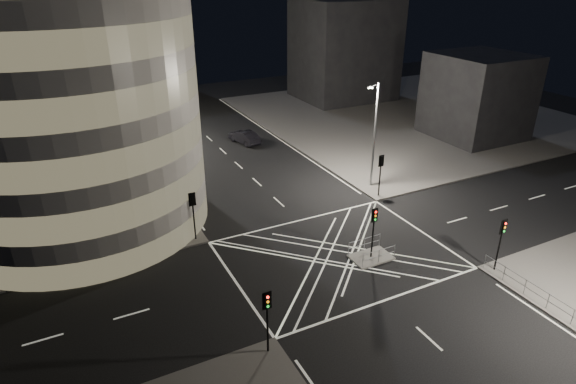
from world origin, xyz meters
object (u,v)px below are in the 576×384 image
traffic_signal_nl (267,311)px  traffic_signal_fr (381,168)px  street_lamp_left_far (125,104)px  street_lamp_right_far (374,133)px  traffic_signal_fl (193,207)px  traffic_signal_island (374,224)px  central_island (371,257)px  street_lamp_left_near (164,155)px  sedan (244,137)px  traffic_signal_nr (502,235)px

traffic_signal_nl → traffic_signal_fr: size_ratio=1.00×
traffic_signal_fr → street_lamp_left_far: bearing=128.2°
street_lamp_right_far → traffic_signal_nl: bearing=-139.1°
traffic_signal_fl → traffic_signal_fr: size_ratio=1.00×
traffic_signal_fr → traffic_signal_island: 10.73m
street_lamp_right_far → traffic_signal_island: bearing=-125.3°
central_island → street_lamp_left_near: street_lamp_left_near is taller
traffic_signal_island → sedan: traffic_signal_island is taller
street_lamp_right_far → traffic_signal_nr: bearing=-92.3°
traffic_signal_fr → traffic_signal_nr: size_ratio=1.00×
street_lamp_right_far → sedan: 19.14m
central_island → traffic_signal_fr: traffic_signal_fr is taller
street_lamp_left_near → traffic_signal_fl: bearing=-83.0°
traffic_signal_nr → street_lamp_right_far: street_lamp_right_far is taller
street_lamp_left_far → sedan: size_ratio=2.10×
traffic_signal_nr → sedan: (-5.47, 33.30, -2.13)m
central_island → traffic_signal_fr: bearing=50.7°
traffic_signal_nr → traffic_signal_island: 8.62m
traffic_signal_fl → sedan: size_ratio=0.84×
traffic_signal_island → street_lamp_left_far: (-11.44, 31.50, 2.63)m
street_lamp_left_near → street_lamp_right_far: bearing=-9.0°
traffic_signal_island → street_lamp_left_far: bearing=110.0°
traffic_signal_fl → sedan: traffic_signal_fl is taller
sedan → traffic_signal_island: bearing=73.6°
street_lamp_left_near → street_lamp_left_far: bearing=90.0°
traffic_signal_nr → street_lamp_left_far: bearing=116.4°
central_island → traffic_signal_island: bearing=0.0°
traffic_signal_nl → traffic_signal_nr: bearing=0.0°
traffic_signal_island → street_lamp_right_far: (7.44, 10.50, 2.63)m
central_island → traffic_signal_fr: size_ratio=0.75×
central_island → traffic_signal_nl: traffic_signal_nl is taller
traffic_signal_nl → street_lamp_left_far: size_ratio=0.40×
traffic_signal_fl → street_lamp_left_near: bearing=97.0°
traffic_signal_fl → traffic_signal_nr: (17.60, -13.60, 0.00)m
traffic_signal_fr → street_lamp_right_far: 3.48m
traffic_signal_nr → traffic_signal_island: same height
central_island → sedan: size_ratio=0.63×
traffic_signal_fl → street_lamp_left_far: bearing=91.6°
street_lamp_left_far → street_lamp_right_far: same height
traffic_signal_nr → traffic_signal_island: size_ratio=1.00×
traffic_signal_fl → traffic_signal_nr: 22.24m
traffic_signal_nr → traffic_signal_island: (-6.80, 5.30, 0.00)m
central_island → sedan: sedan is taller
traffic_signal_nl → traffic_signal_fr: same height
traffic_signal_island → street_lamp_left_far: street_lamp_left_far is taller
traffic_signal_nl → sedan: 35.51m
street_lamp_right_far → central_island: bearing=-125.3°
street_lamp_left_far → sedan: 14.07m
traffic_signal_fr → street_lamp_left_far: (-18.24, 23.20, 2.63)m
traffic_signal_nr → traffic_signal_island: bearing=142.1°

